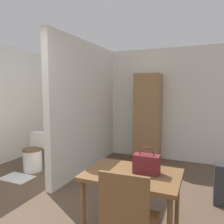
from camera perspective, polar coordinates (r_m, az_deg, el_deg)
wall_back at (r=5.29m, az=5.10°, el=2.20°), size 5.63×0.12×2.50m
partition_wall at (r=4.35m, az=-6.67°, el=1.42°), size 0.12×2.39×2.50m
dining_table at (r=2.39m, az=5.25°, el=-17.67°), size 0.98×0.67×0.73m
wooden_chair at (r=2.00m, az=4.16°, el=-26.33°), size 0.46×0.46×0.95m
toilet at (r=4.65m, az=-19.48°, el=-10.29°), size 0.39×0.53×0.72m
handbag at (r=2.32m, az=9.01°, el=-13.19°), size 0.27×0.13×0.27m
wooden_cabinet at (r=4.92m, az=9.27°, el=-1.43°), size 0.56×0.43×1.93m
bath_mat at (r=4.43m, az=-23.57°, el=-15.48°), size 0.56×0.38×0.01m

